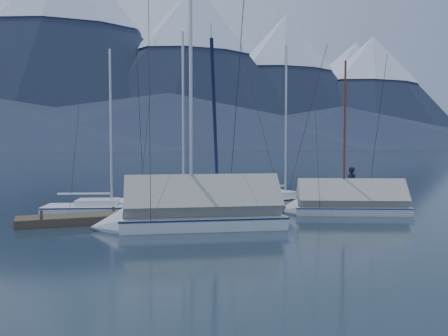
{
  "coord_description": "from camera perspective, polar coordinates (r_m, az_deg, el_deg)",
  "views": [
    {
      "loc": [
        -7.92,
        -18.61,
        3.36
      ],
      "look_at": [
        0.0,
        2.0,
        2.2
      ],
      "focal_mm": 38.0,
      "sensor_mm": 36.0,
      "label": 1
    }
  ],
  "objects": [
    {
      "name": "sailboat_open_right",
      "position": [
        26.41,
        8.21,
        -3.97
      ],
      "size": [
        7.4,
        3.54,
        9.45
      ],
      "color": "silver",
      "rests_on": "ground"
    },
    {
      "name": "sailboat_covered_far",
      "position": [
        18.91,
        -4.42,
        -5.64
      ],
      "size": [
        7.88,
        3.8,
        10.63
      ],
      "color": "silver",
      "rests_on": "ground"
    },
    {
      "name": "dock",
      "position": [
        22.31,
        -0.0,
        -5.37
      ],
      "size": [
        18.0,
        1.5,
        0.54
      ],
      "color": "#382D23",
      "rests_on": "ground"
    },
    {
      "name": "mountain_range",
      "position": [
        393.15,
        -19.41,
        10.92
      ],
      "size": [
        877.0,
        584.0,
        150.5
      ],
      "color": "#475675",
      "rests_on": "ground"
    },
    {
      "name": "person",
      "position": [
        25.5,
        15.15,
        -1.87
      ],
      "size": [
        0.53,
        0.72,
        1.79
      ],
      "primitive_type": "imported",
      "rotation": [
        0.0,
        0.0,
        1.74
      ],
      "color": "black",
      "rests_on": "dock"
    },
    {
      "name": "sailboat_open_mid",
      "position": [
        23.68,
        -3.67,
        -4.74
      ],
      "size": [
        7.49,
        5.06,
        9.7
      ],
      "color": "white",
      "rests_on": "ground"
    },
    {
      "name": "sailboat_open_left",
      "position": [
        23.26,
        -12.25,
        -4.99
      ],
      "size": [
        6.73,
        3.63,
        8.57
      ],
      "color": "silver",
      "rests_on": "ground"
    },
    {
      "name": "mooring_posts",
      "position": [
        22.11,
        -1.21,
        -4.82
      ],
      "size": [
        15.12,
        1.52,
        0.35
      ],
      "color": "#382D23",
      "rests_on": "ground"
    },
    {
      "name": "ground",
      "position": [
        20.5,
        2.02,
        -6.43
      ],
      "size": [
        1000.0,
        1000.0,
        0.0
      ],
      "primitive_type": "plane",
      "color": "black",
      "rests_on": "ground"
    },
    {
      "name": "sailboat_covered_near",
      "position": [
        23.36,
        13.88,
        -4.36
      ],
      "size": [
        6.42,
        4.21,
        8.05
      ],
      "color": "silver",
      "rests_on": "ground"
    }
  ]
}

